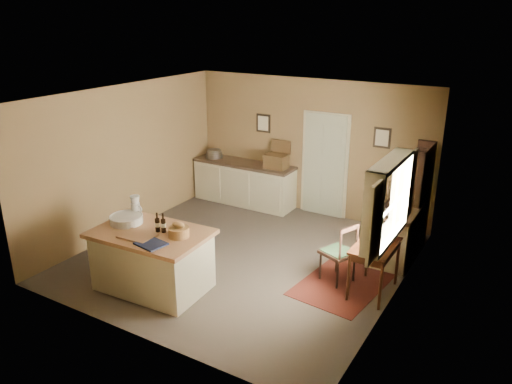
% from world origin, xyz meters
% --- Properties ---
extents(ground, '(5.00, 5.00, 0.00)m').
position_xyz_m(ground, '(0.00, 0.00, 0.00)').
color(ground, brown).
rests_on(ground, ground).
extents(wall_back, '(5.00, 0.10, 2.70)m').
position_xyz_m(wall_back, '(0.00, 2.50, 1.35)').
color(wall_back, brown).
rests_on(wall_back, ground).
extents(wall_front, '(5.00, 0.10, 2.70)m').
position_xyz_m(wall_front, '(0.00, -2.50, 1.35)').
color(wall_front, brown).
rests_on(wall_front, ground).
extents(wall_left, '(0.10, 5.00, 2.70)m').
position_xyz_m(wall_left, '(-2.50, 0.00, 1.35)').
color(wall_left, brown).
rests_on(wall_left, ground).
extents(wall_right, '(0.10, 5.00, 2.70)m').
position_xyz_m(wall_right, '(2.50, 0.00, 1.35)').
color(wall_right, brown).
rests_on(wall_right, ground).
extents(ceiling, '(5.00, 5.00, 0.00)m').
position_xyz_m(ceiling, '(0.00, 0.00, 2.70)').
color(ceiling, silver).
rests_on(ceiling, wall_back).
extents(door, '(0.97, 0.06, 2.11)m').
position_xyz_m(door, '(0.35, 2.47, 1.05)').
color(door, '#B4B99B').
rests_on(door, ground).
extents(framed_prints, '(2.82, 0.02, 0.38)m').
position_xyz_m(framed_prints, '(0.20, 2.48, 1.72)').
color(framed_prints, black).
rests_on(framed_prints, ground).
extents(window, '(0.25, 1.99, 1.12)m').
position_xyz_m(window, '(2.42, -0.20, 1.55)').
color(window, beige).
rests_on(window, ground).
extents(work_island, '(1.72, 1.17, 1.20)m').
position_xyz_m(work_island, '(-0.65, -1.48, 0.48)').
color(work_island, beige).
rests_on(work_island, ground).
extents(sideboard, '(2.23, 0.63, 1.18)m').
position_xyz_m(sideboard, '(-1.34, 2.20, 0.48)').
color(sideboard, beige).
rests_on(sideboard, ground).
extents(rug, '(1.27, 1.71, 0.01)m').
position_xyz_m(rug, '(1.75, 0.04, 0.00)').
color(rug, '#4E1A11').
rests_on(rug, ground).
extents(writing_desk, '(0.54, 0.88, 0.82)m').
position_xyz_m(writing_desk, '(2.20, 0.04, 0.67)').
color(writing_desk, '#37190D').
rests_on(writing_desk, ground).
extents(desk_chair, '(0.57, 0.57, 0.94)m').
position_xyz_m(desk_chair, '(1.62, 0.10, 0.47)').
color(desk_chair, black).
rests_on(desk_chair, ground).
extents(right_cabinet, '(0.58, 1.04, 0.99)m').
position_xyz_m(right_cabinet, '(2.20, 1.22, 0.46)').
color(right_cabinet, beige).
rests_on(right_cabinet, ground).
extents(shelving_unit, '(0.31, 0.83, 1.83)m').
position_xyz_m(shelving_unit, '(2.35, 1.82, 0.92)').
color(shelving_unit, black).
rests_on(shelving_unit, ground).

